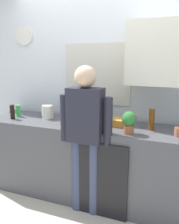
{
  "coord_description": "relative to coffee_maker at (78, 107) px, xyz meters",
  "views": [
    {
      "loc": [
        0.88,
        -2.16,
        1.67
      ],
      "look_at": [
        -0.05,
        0.25,
        1.07
      ],
      "focal_mm": 37.74,
      "sensor_mm": 36.0,
      "label": 1
    }
  ],
  "objects": [
    {
      "name": "bottle_amber_beer",
      "position": [
        0.94,
        -0.2,
        -0.03
      ],
      "size": [
        0.06,
        0.06,
        0.23
      ],
      "primitive_type": "cylinder",
      "color": "brown",
      "rests_on": "kitchen_counter"
    },
    {
      "name": "kitchen_counter",
      "position": [
        0.31,
        -0.22,
        -0.61
      ],
      "size": [
        2.75,
        0.64,
        0.92
      ],
      "primitive_type": "cube",
      "color": "#4C4C51",
      "rests_on": "ground_plane"
    },
    {
      "name": "cup_terracotta_mug",
      "position": [
        1.21,
        -0.31,
        -0.1
      ],
      "size": [
        0.08,
        0.08,
        0.09
      ],
      "primitive_type": "cylinder",
      "color": "#B26647",
      "rests_on": "kitchen_counter"
    },
    {
      "name": "dishwasher_panel",
      "position": [
        0.5,
        -0.56,
        -0.65
      ],
      "size": [
        0.56,
        0.02,
        0.83
      ],
      "primitive_type": "cube",
      "color": "black",
      "rests_on": "ground_plane"
    },
    {
      "name": "cup_white_mug",
      "position": [
        -0.47,
        -0.06,
        -0.1
      ],
      "size": [
        0.08,
        0.08,
        0.1
      ],
      "primitive_type": "cylinder",
      "color": "white",
      "rests_on": "kitchen_counter"
    },
    {
      "name": "potted_plant",
      "position": [
        0.74,
        -0.4,
        -0.01
      ],
      "size": [
        0.15,
        0.15,
        0.23
      ],
      "color": "#9E5638",
      "rests_on": "kitchen_counter"
    },
    {
      "name": "mixing_bowl",
      "position": [
        0.59,
        -0.15,
        -0.11
      ],
      "size": [
        0.22,
        0.22,
        0.08
      ],
      "primitive_type": "cylinder",
      "color": "orange",
      "rests_on": "kitchen_counter"
    },
    {
      "name": "dish_soap",
      "position": [
        -0.76,
        -0.22,
        -0.07
      ],
      "size": [
        0.06,
        0.06,
        0.18
      ],
      "color": "green",
      "rests_on": "kitchen_counter"
    },
    {
      "name": "coffee_maker",
      "position": [
        0.0,
        0.0,
        0.0
      ],
      "size": [
        0.2,
        0.2,
        0.33
      ],
      "color": "black",
      "rests_on": "kitchen_counter"
    },
    {
      "name": "bottle_dark_sauce",
      "position": [
        -0.75,
        -0.35,
        -0.06
      ],
      "size": [
        0.06,
        0.06,
        0.18
      ],
      "primitive_type": "cylinder",
      "color": "black",
      "rests_on": "kitchen_counter"
    },
    {
      "name": "bottle_olive_oil",
      "position": [
        0.39,
        -0.19,
        -0.02
      ],
      "size": [
        0.06,
        0.06,
        0.25
      ],
      "primitive_type": "cylinder",
      "color": "olive",
      "rests_on": "kitchen_counter"
    },
    {
      "name": "back_wall_assembly",
      "position": [
        0.4,
        0.18,
        0.3
      ],
      "size": [
        4.35,
        0.42,
        2.6
      ],
      "color": "silver",
      "rests_on": "ground_plane"
    },
    {
      "name": "storage_canister",
      "position": [
        -0.35,
        -0.17,
        -0.06
      ],
      "size": [
        0.14,
        0.14,
        0.17
      ],
      "primitive_type": "cylinder",
      "color": "silver",
      "rests_on": "kitchen_counter"
    },
    {
      "name": "person_at_sink",
      "position": [
        0.31,
        -0.52,
        -0.12
      ],
      "size": [
        0.57,
        0.22,
        1.6
      ],
      "rotation": [
        0.0,
        0.0,
        0.06
      ],
      "color": "#3F4766",
      "rests_on": "ground_plane"
    },
    {
      "name": "ground_plane",
      "position": [
        0.31,
        -0.52,
        -1.06
      ],
      "size": [
        8.0,
        8.0,
        0.0
      ],
      "primitive_type": "plane",
      "color": "beige"
    }
  ]
}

